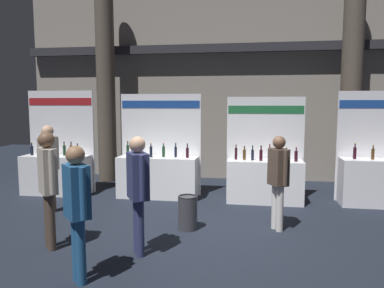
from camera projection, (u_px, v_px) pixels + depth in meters
name	position (u px, v px, depth m)	size (l,w,h in m)	color
ground_plane	(203.00, 235.00, 6.28)	(24.00, 24.00, 0.00)	black
hall_colonnade	(224.00, 63.00, 10.60)	(11.87, 1.33, 6.89)	gray
exhibitor_booth_0	(57.00, 169.00, 9.09)	(1.72, 0.66, 2.55)	white
exhibitor_booth_1	(158.00, 172.00, 8.77)	(1.98, 0.66, 2.47)	white
exhibitor_booth_2	(265.00, 176.00, 8.33)	(1.76, 0.66, 2.39)	white
exhibitor_booth_3	(379.00, 177.00, 8.03)	(1.70, 0.66, 2.52)	white
trash_bin	(188.00, 213.00, 6.52)	(0.34, 0.34, 0.61)	#38383D
visitor_0	(48.00, 180.00, 5.56)	(0.40, 0.40, 1.82)	#47382D
visitor_1	(138.00, 184.00, 5.35)	(0.43, 0.51, 1.77)	navy
visitor_2	(77.00, 202.00, 4.51)	(0.42, 0.42, 1.73)	navy
visitor_3	(49.00, 160.00, 7.48)	(0.24, 0.61, 1.80)	#47382D
visitor_5	(278.00, 175.00, 6.42)	(0.37, 0.45, 1.68)	silver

